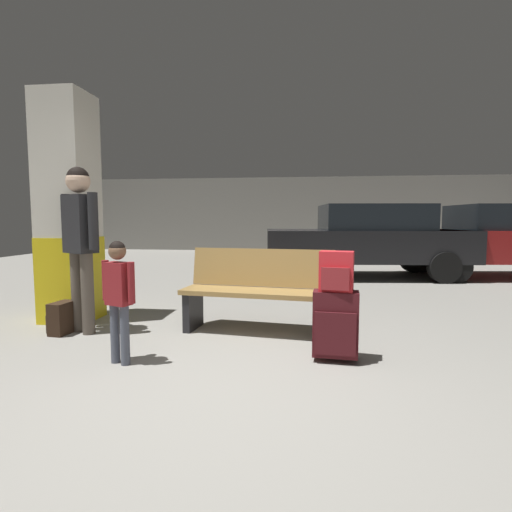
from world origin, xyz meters
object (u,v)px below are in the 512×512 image
(structural_pillar, at_px, (69,210))
(child, at_px, (119,289))
(backpack_dark_floor, at_px, (62,318))
(parked_car_side, at_px, (503,239))
(suitcase, at_px, (335,324))
(parked_car_near, at_px, (367,239))
(adult, at_px, (80,232))
(bench, at_px, (258,291))
(backpack_bright, at_px, (336,272))

(structural_pillar, bearing_deg, child, -47.20)
(backpack_dark_floor, height_order, parked_car_side, parked_car_side)
(suitcase, xyz_separation_m, child, (-1.80, -0.29, 0.32))
(child, distance_m, backpack_dark_floor, 1.36)
(parked_car_side, distance_m, parked_car_near, 2.83)
(adult, xyz_separation_m, parked_car_near, (3.65, 4.63, -0.28))
(suitcase, distance_m, adult, 2.78)
(structural_pillar, xyz_separation_m, child, (1.25, -1.35, -0.69))
(suitcase, bearing_deg, parked_car_side, 55.27)
(backpack_dark_floor, height_order, parked_car_near, parked_car_near)
(bench, distance_m, backpack_dark_floor, 2.10)
(backpack_bright, bearing_deg, parked_car_near, 78.76)
(backpack_bright, xyz_separation_m, child, (-1.80, -0.28, -0.13))
(bench, relative_size, backpack_dark_floor, 4.87)
(suitcase, relative_size, parked_car_near, 0.14)
(backpack_bright, xyz_separation_m, parked_car_side, (3.84, 5.54, 0.03))
(parked_car_side, bearing_deg, parked_car_near, -172.88)
(child, relative_size, parked_car_side, 0.24)
(suitcase, height_order, adult, adult)
(parked_car_side, xyz_separation_m, parked_car_near, (-2.81, -0.35, 0.00))
(structural_pillar, height_order, parked_car_side, structural_pillar)
(structural_pillar, relative_size, backpack_bright, 7.86)
(suitcase, height_order, parked_car_near, parked_car_near)
(parked_car_side, height_order, parked_car_near, same)
(structural_pillar, xyz_separation_m, backpack_dark_floor, (0.23, -0.58, -1.16))
(structural_pillar, bearing_deg, backpack_dark_floor, -68.43)
(parked_car_near, bearing_deg, backpack_dark_floor, -129.27)
(structural_pillar, height_order, parked_car_near, structural_pillar)
(structural_pillar, xyz_separation_m, bench, (2.28, -0.24, -0.88))
(bench, relative_size, suitcase, 2.74)
(structural_pillar, distance_m, child, 1.96)
(suitcase, distance_m, backpack_dark_floor, 2.86)
(parked_car_near, bearing_deg, bench, -112.35)
(parked_car_side, bearing_deg, backpack_dark_floor, -142.78)
(structural_pillar, bearing_deg, parked_car_side, 33.02)
(backpack_bright, height_order, child, child)
(backpack_dark_floor, distance_m, parked_car_near, 6.11)
(bench, distance_m, parked_car_side, 6.60)
(suitcase, bearing_deg, structural_pillar, 160.76)
(bench, bearing_deg, child, -132.98)
(parked_car_side, bearing_deg, backpack_bright, -124.74)
(backpack_bright, distance_m, child, 1.82)
(structural_pillar, relative_size, backpack_dark_floor, 7.86)
(backpack_bright, xyz_separation_m, adult, (-2.62, 0.56, 0.31))
(backpack_dark_floor, relative_size, parked_car_side, 0.08)
(structural_pillar, bearing_deg, suitcase, -19.24)
(child, relative_size, backpack_dark_floor, 3.05)
(backpack_bright, bearing_deg, structural_pillar, 160.75)
(structural_pillar, relative_size, bench, 1.62)
(structural_pillar, height_order, suitcase, structural_pillar)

